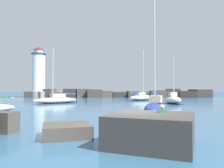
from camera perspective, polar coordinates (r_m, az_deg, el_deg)
The scene contains 10 objects.
ground_plane at distance 10.85m, azimuth 5.62°, elevation -14.10°, with size 600.00×600.00×0.00m, color #336084.
open_sea_beyond at distance 124.37m, azimuth 0.44°, elevation -2.52°, with size 400.00×116.00×0.01m.
breakwater_jetty at distance 64.50m, azimuth 2.49°, elevation -2.58°, with size 53.97×6.86×2.56m.
lighthouse at distance 67.92m, azimuth -18.67°, elevation 2.19°, with size 4.94×4.94×15.02m.
foreground_rocks at distance 11.00m, azimuth -15.29°, elevation -10.72°, with size 14.13×6.09×1.40m.
sailboat_moored_0 at distance 47.57m, azimuth 7.75°, elevation -3.44°, with size 6.39×5.34×11.02m.
sailboat_moored_1 at distance 38.70m, azimuth -14.40°, elevation -4.00°, with size 7.34×6.45×9.32m.
sailboat_moored_3 at distance 37.57m, azimuth 15.61°, elevation -3.88°, with size 2.34×5.32×7.83m.
sailboat_moored_4 at distance 21.10m, azimuth 11.25°, elevation -5.96°, with size 3.61×5.75×10.87m.
person_on_rocks at distance 10.18m, azimuth 12.98°, elevation -9.49°, with size 0.36×0.22×1.69m.
Camera 1 is at (-1.04, -10.53, 2.38)m, focal length 35.00 mm.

